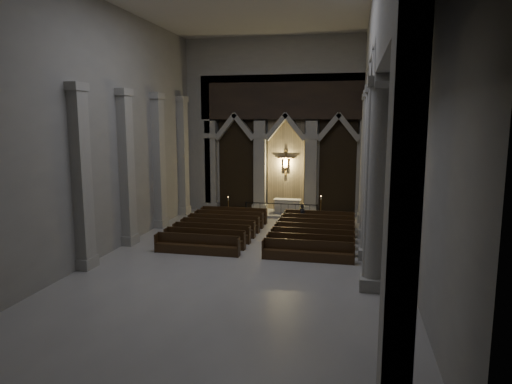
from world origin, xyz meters
TOP-DOWN VIEW (x-y plane):
  - room at (0.00, 0.00)m, footprint 24.00×24.10m
  - sanctuary_wall at (0.00, 11.54)m, footprint 14.00×0.77m
  - right_arcade at (5.50, 1.33)m, footprint 1.00×24.00m
  - left_pilasters at (-6.75, 3.50)m, footprint 0.60×13.00m
  - sanctuary_step at (0.00, 10.60)m, footprint 8.50×2.60m
  - altar at (0.31, 10.62)m, footprint 1.84×0.74m
  - altar_rail at (0.00, 9.76)m, footprint 4.89×0.09m
  - candle_stand_left at (-3.46, 9.03)m, footprint 0.24×0.24m
  - candle_stand_right at (2.65, 9.68)m, footprint 0.26×0.26m
  - pews at (-0.00, 4.08)m, footprint 9.67×7.50m
  - worshipper at (1.63, 7.70)m, footprint 0.55×0.47m

SIDE VIEW (x-z plane):
  - sanctuary_step at x=0.00m, z-range 0.00..0.15m
  - pews at x=0.00m, z-range -0.17..0.79m
  - candle_stand_left at x=-3.46m, z-range -0.32..1.08m
  - candle_stand_right at x=2.65m, z-range -0.36..1.21m
  - altar at x=0.31m, z-range 0.15..1.09m
  - altar_rail at x=0.00m, z-range 0.16..1.12m
  - worshipper at x=1.63m, z-range 0.00..1.29m
  - left_pilasters at x=-6.75m, z-range -0.10..7.92m
  - sanctuary_wall at x=0.00m, z-range 0.62..12.62m
  - room at x=0.00m, z-range 1.60..13.60m
  - right_arcade at x=5.50m, z-range 1.83..13.83m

